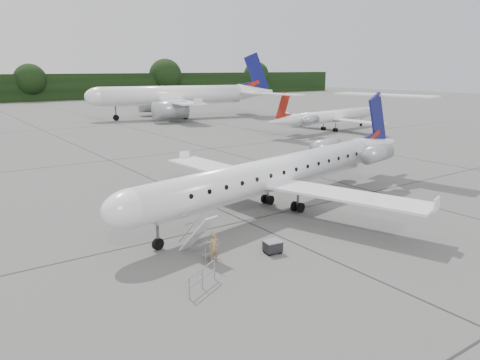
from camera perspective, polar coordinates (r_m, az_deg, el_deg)
ground at (r=31.62m, az=8.87°, el=-4.77°), size 320.00×320.00×0.00m
main_regional_jet at (r=32.26m, az=4.12°, el=2.72°), size 33.41×26.92×7.62m
airstair at (r=25.19m, az=-5.15°, el=-6.61°), size 1.27×2.33×2.39m
passenger at (r=24.46m, az=-3.16°, el=-8.17°), size 0.65×0.48×1.62m
safety_railing at (r=21.78m, az=-4.59°, el=-11.92°), size 1.98×1.10×1.00m
baggage_cart at (r=25.71m, az=4.00°, el=-8.09°), size 0.99×0.85×0.78m
bg_narrowbody at (r=94.27m, az=-8.24°, el=11.29°), size 40.33×32.95×12.72m
bg_regional_right at (r=76.67m, az=11.33°, el=8.33°), size 26.89×21.09×6.45m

